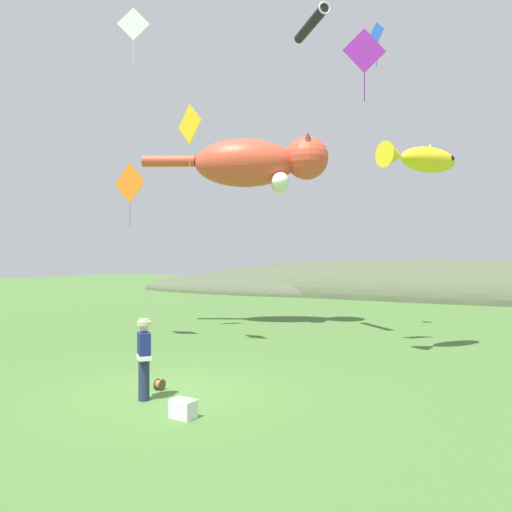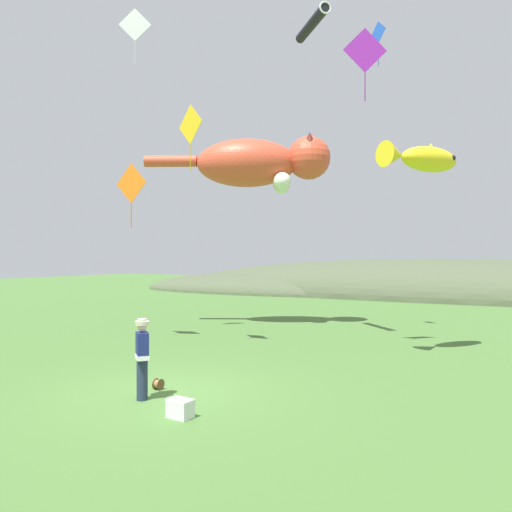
{
  "view_description": "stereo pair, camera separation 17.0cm",
  "coord_description": "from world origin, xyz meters",
  "views": [
    {
      "loc": [
        7.27,
        -8.93,
        3.13
      ],
      "look_at": [
        0.0,
        4.0,
        3.15
      ],
      "focal_mm": 35.0,
      "sensor_mm": 36.0,
      "label": 1
    },
    {
      "loc": [
        7.42,
        -8.85,
        3.13
      ],
      "look_at": [
        0.0,
        4.0,
        3.15
      ],
      "focal_mm": 35.0,
      "sensor_mm": 36.0,
      "label": 2
    }
  ],
  "objects": [
    {
      "name": "ground_plane",
      "position": [
        0.0,
        0.0,
        0.0
      ],
      "size": [
        120.0,
        120.0,
        0.0
      ],
      "primitive_type": "plane",
      "color": "#477033"
    },
    {
      "name": "picnic_cooler",
      "position": [
        1.31,
        -1.2,
        0.18
      ],
      "size": [
        0.51,
        0.36,
        0.36
      ],
      "color": "white",
      "rests_on": "ground"
    },
    {
      "name": "distant_hill_ridge",
      "position": [
        -2.35,
        31.3,
        0.0
      ],
      "size": [
        50.76,
        12.25,
        5.98
      ],
      "color": "#4C563D",
      "rests_on": "ground"
    },
    {
      "name": "festival_attendant",
      "position": [
        -0.18,
        -0.67,
        0.95
      ],
      "size": [
        0.49,
        0.47,
        1.77
      ],
      "color": "#232D47",
      "rests_on": "ground"
    },
    {
      "name": "kite_diamond_white",
      "position": [
        -6.08,
        5.28,
        11.98
      ],
      "size": [
        1.07,
        0.67,
        2.14
      ],
      "color": "white"
    },
    {
      "name": "kite_diamond_violet",
      "position": [
        2.54,
        6.49,
        9.64
      ],
      "size": [
        1.18,
        0.81,
        2.32
      ],
      "color": "purple"
    },
    {
      "name": "kite_diamond_orange",
      "position": [
        -5.8,
        4.8,
        5.84
      ],
      "size": [
        1.49,
        0.04,
        2.39
      ],
      "color": "orange"
    },
    {
      "name": "kite_tube_streamer",
      "position": [
        0.17,
        7.78,
        11.58
      ],
      "size": [
        2.07,
        2.07,
        0.44
      ],
      "color": "black"
    },
    {
      "name": "kite_diamond_blue",
      "position": [
        1.85,
        10.32,
        11.85
      ],
      "size": [
        0.72,
        0.48,
        1.75
      ],
      "color": "blue"
    },
    {
      "name": "kite_giant_cat",
      "position": [
        -3.57,
        10.55,
        7.32
      ],
      "size": [
        7.59,
        4.67,
        2.53
      ],
      "color": "#E04C33"
    },
    {
      "name": "kite_fish_windsock",
      "position": [
        4.15,
        7.11,
        6.19
      ],
      "size": [
        2.26,
        2.96,
        0.92
      ],
      "color": "yellow"
    },
    {
      "name": "kite_spool",
      "position": [
        -0.44,
        0.16,
        0.13
      ],
      "size": [
        0.16,
        0.26,
        0.26
      ],
      "color": "olive",
      "rests_on": "ground"
    },
    {
      "name": "kite_diamond_gold",
      "position": [
        -2.82,
        4.49,
        7.55
      ],
      "size": [
        1.27,
        0.44,
        2.24
      ],
      "color": "yellow"
    }
  ]
}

